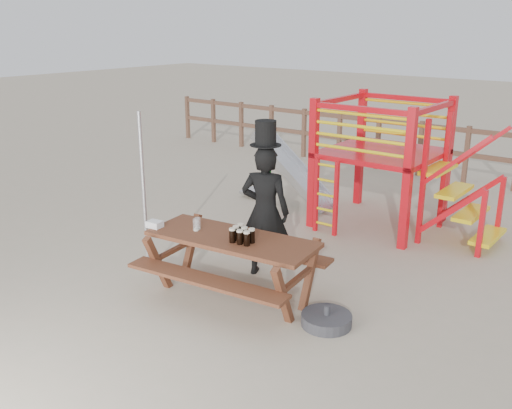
% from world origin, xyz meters
% --- Properties ---
extents(ground, '(60.00, 60.00, 0.00)m').
position_xyz_m(ground, '(0.00, 0.00, 0.00)').
color(ground, tan).
rests_on(ground, ground).
extents(back_fence, '(15.09, 0.09, 1.20)m').
position_xyz_m(back_fence, '(0.00, 7.00, 0.74)').
color(back_fence, brown).
rests_on(back_fence, ground).
extents(playground_fort, '(4.71, 1.84, 2.10)m').
position_xyz_m(playground_fort, '(0.12, 3.58, 1.07)').
color(playground_fort, red).
rests_on(playground_fort, ground).
extents(picnic_table, '(2.21, 1.66, 0.79)m').
position_xyz_m(picnic_table, '(0.03, 0.03, 0.50)').
color(picnic_table, brown).
rests_on(picnic_table, ground).
extents(man_with_hat, '(0.74, 0.62, 2.06)m').
position_xyz_m(man_with_hat, '(-0.07, 0.82, 0.92)').
color(man_with_hat, black).
rests_on(man_with_hat, ground).
extents(metal_pole, '(0.05, 0.05, 2.17)m').
position_xyz_m(metal_pole, '(-1.33, -0.11, 1.09)').
color(metal_pole, '#B2B2B7').
rests_on(metal_pole, ground).
extents(parasol_base, '(0.57, 0.57, 0.24)m').
position_xyz_m(parasol_base, '(1.28, 0.15, 0.07)').
color(parasol_base, '#35363A').
rests_on(parasol_base, ground).
extents(paper_bag, '(0.20, 0.16, 0.08)m').
position_xyz_m(paper_bag, '(-0.94, -0.30, 0.83)').
color(paper_bag, white).
rests_on(paper_bag, picnic_table).
extents(stout_pints, '(0.29, 0.26, 0.17)m').
position_xyz_m(stout_pints, '(0.22, -0.02, 0.88)').
color(stout_pints, black).
rests_on(stout_pints, picnic_table).
extents(empty_glasses, '(0.09, 0.12, 0.15)m').
position_xyz_m(empty_glasses, '(-0.46, -0.05, 0.86)').
color(empty_glasses, silver).
rests_on(empty_glasses, picnic_table).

